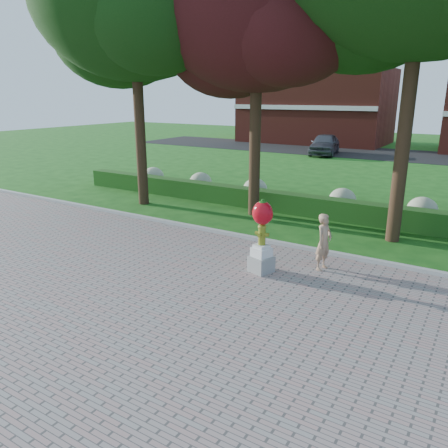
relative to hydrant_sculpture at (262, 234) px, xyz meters
The scene contains 12 objects.
ground 1.69m from the hydrant_sculpture, 145.18° to the right, with size 100.00×100.00×0.00m, color #174E13.
walkway 4.96m from the hydrant_sculpture, 102.48° to the right, with size 40.00×14.00×0.04m, color gray.
curb 2.71m from the hydrant_sculpture, 114.74° to the left, with size 40.00×0.18×0.15m, color #ADADA5.
lawn_hedge 6.40m from the hydrant_sculpture, 99.48° to the left, with size 24.00×0.70×0.80m, color #184714.
hydrangea_row 7.31m from the hydrant_sculpture, 93.74° to the left, with size 20.10×1.10×0.99m.
street 27.31m from the hydrant_sculpture, 92.20° to the left, with size 50.00×8.00×0.02m, color black.
building_left 35.14m from the hydrant_sculpture, 108.37° to the left, with size 14.00×8.00×7.00m, color maroon.
tree_far_left 11.51m from the hydrant_sculpture, 151.87° to the left, with size 9.00×7.68×11.66m.
tree_mid_left 8.77m from the hydrant_sculpture, 120.46° to the left, with size 8.25×7.04×10.69m.
hydrant_sculpture is the anchor object (origin of this frame).
woman 1.74m from the hydrant_sculpture, 38.13° to the left, with size 0.57×0.38×1.57m, color tan.
parked_car 25.27m from the hydrant_sculpture, 105.66° to the left, with size 1.95×4.86×1.65m, color #46484F.
Camera 1 is at (6.01, -9.18, 4.68)m, focal length 35.00 mm.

